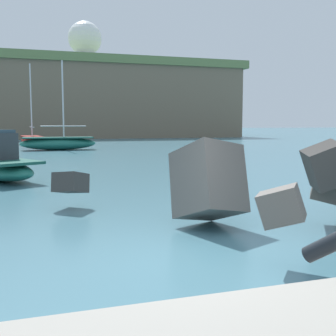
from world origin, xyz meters
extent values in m
plane|color=#42707F|center=(0.00, 0.00, 0.00)|extent=(400.00, 400.00, 0.00)
cube|color=#3D3A38|center=(-1.59, 4.71, 0.65)|extent=(0.98, 1.04, 0.66)
cube|color=#605B56|center=(0.96, -0.68, 0.92)|extent=(0.84, 0.79, 0.67)
cube|color=#605B56|center=(0.94, 1.96, 0.93)|extent=(1.47, 1.85, 1.86)
cube|color=#3D3A38|center=(2.76, 0.65, 1.33)|extent=(1.00, 0.73, 1.01)
ellipsoid|color=maroon|center=(-2.61, 38.29, 0.45)|extent=(2.56, 6.26, 0.89)
cube|color=maroon|center=(-2.61, 38.29, 0.85)|extent=(2.35, 5.76, 0.10)
cylinder|color=silver|center=(-2.55, 37.83, 4.42)|extent=(0.12, 0.12, 7.05)
cylinder|color=silver|center=(-2.55, 37.83, 1.79)|extent=(0.49, 3.63, 0.08)
ellipsoid|color=#1E6656|center=(-0.53, 29.21, 0.52)|extent=(5.99, 1.97, 1.03)
cube|color=#164C41|center=(-0.53, 29.21, 0.99)|extent=(5.51, 1.81, 0.10)
cylinder|color=silver|center=(-0.08, 29.20, 4.09)|extent=(0.12, 0.12, 6.11)
cylinder|color=silver|center=(-0.08, 29.20, 1.93)|extent=(3.58, 0.12, 0.08)
cylinder|color=silver|center=(7.28, 75.33, 13.33)|extent=(4.93, 4.93, 2.99)
sphere|color=white|center=(7.28, 75.33, 17.94)|extent=(6.23, 6.23, 6.23)
camera|label=1|loc=(-2.43, -5.92, 2.11)|focal=45.04mm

